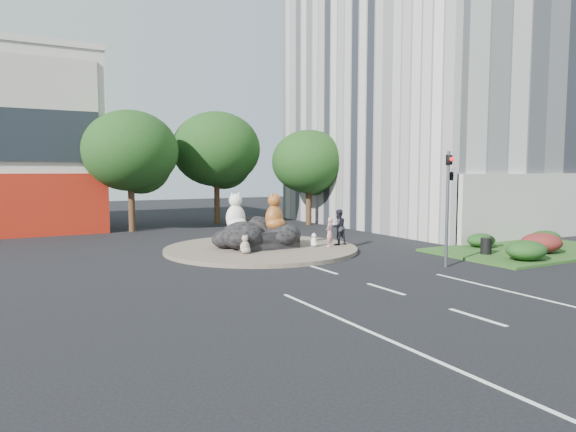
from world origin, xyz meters
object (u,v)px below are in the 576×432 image
cat_tabby (274,211)px  pedestrian_pink (329,232)px  kitten_calico (245,244)px  cat_white (236,211)px  pedestrian_dark (338,227)px  kitten_white (314,240)px  litter_bin (486,246)px

cat_tabby → pedestrian_pink: cat_tabby is taller
kitten_calico → cat_white: bearing=92.8°
cat_tabby → pedestrian_dark: (3.49, -0.74, -0.94)m
kitten_white → cat_tabby: bearing=114.9°
cat_white → litter_bin: bearing=-45.1°
kitten_white → pedestrian_pink: 0.91m
kitten_calico → pedestrian_dark: bearing=16.4°
pedestrian_dark → cat_white: bearing=-18.7°
kitten_white → pedestrian_dark: (1.52, -0.04, 0.58)m
kitten_white → pedestrian_dark: bearing=-47.0°
cat_tabby → kitten_white: bearing=-48.8°
pedestrian_dark → cat_tabby: bearing=-12.7°
cat_white → litter_bin: size_ratio=2.54×
kitten_white → pedestrian_dark: 1.63m
kitten_white → pedestrian_pink: (0.71, -0.39, 0.40)m
kitten_calico → pedestrian_pink: size_ratio=0.60×
kitten_calico → litter_bin: kitten_calico is taller
cat_white → kitten_white: bearing=-33.0°
cat_white → pedestrian_pink: bearing=-33.8°
pedestrian_pink → pedestrian_dark: 0.90m
cat_tabby → litter_bin: 10.61m
cat_white → kitten_calico: bearing=-109.5°
cat_white → pedestrian_pink: (4.43, -2.06, -1.13)m
cat_tabby → pedestrian_dark: size_ratio=1.04×
pedestrian_dark → kitten_calico: bearing=2.2°
kitten_calico → kitten_white: (4.09, 0.32, -0.09)m
cat_white → pedestrian_dark: bearing=-26.9°
pedestrian_dark → pedestrian_pink: bearing=23.2°
pedestrian_pink → cat_tabby: bearing=-56.8°
kitten_white → litter_bin: 8.52m
kitten_calico → litter_bin: bearing=-13.7°
kitten_calico → pedestrian_pink: pedestrian_pink is taller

